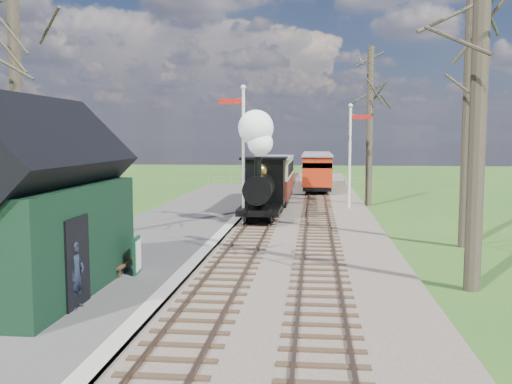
% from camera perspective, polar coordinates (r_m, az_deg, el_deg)
% --- Properties ---
extents(ground, '(140.00, 140.00, 0.00)m').
position_cam_1_polar(ground, '(10.06, -8.98, -17.72)').
color(ground, '#28591B').
rests_on(ground, ground).
extents(distant_hills, '(114.40, 48.00, 22.02)m').
position_cam_1_polar(distant_hills, '(76.03, 4.97, -9.84)').
color(distant_hills, '#385B23').
rests_on(distant_hills, ground).
extents(ballast_bed, '(8.00, 60.00, 0.10)m').
position_cam_1_polar(ballast_bed, '(31.19, 3.77, -1.66)').
color(ballast_bed, brown).
rests_on(ballast_bed, ground).
extents(track_near, '(1.60, 60.00, 0.15)m').
position_cam_1_polar(track_near, '(31.26, 1.39, -1.54)').
color(track_near, brown).
rests_on(track_near, ground).
extents(track_far, '(1.60, 60.00, 0.15)m').
position_cam_1_polar(track_far, '(31.16, 6.16, -1.60)').
color(track_far, brown).
rests_on(track_far, ground).
extents(platform, '(5.00, 44.00, 0.20)m').
position_cam_1_polar(platform, '(23.99, -8.51, -3.77)').
color(platform, '#474442').
rests_on(platform, ground).
extents(coping_strip, '(0.40, 44.00, 0.21)m').
position_cam_1_polar(coping_strip, '(23.53, -3.07, -3.89)').
color(coping_strip, '#B2AD9E').
rests_on(coping_strip, ground).
extents(station_shed, '(3.25, 6.30, 4.78)m').
position_cam_1_polar(station_shed, '(14.66, -21.45, -1.47)').
color(station_shed, black).
rests_on(station_shed, platform).
extents(semaphore_near, '(1.22, 0.24, 6.22)m').
position_cam_1_polar(semaphore_near, '(25.13, -1.42, 4.78)').
color(semaphore_near, silver).
rests_on(semaphore_near, ground).
extents(semaphore_far, '(1.22, 0.24, 5.72)m').
position_cam_1_polar(semaphore_far, '(30.99, 9.52, 4.35)').
color(semaphore_far, silver).
rests_on(semaphore_far, ground).
extents(bare_trees, '(15.51, 22.39, 12.00)m').
position_cam_1_polar(bare_trees, '(19.10, 2.63, 9.29)').
color(bare_trees, '#382D23').
rests_on(bare_trees, ground).
extents(fence_line, '(12.60, 0.08, 1.00)m').
position_cam_1_polar(fence_line, '(45.10, 3.17, 1.21)').
color(fence_line, slate).
rests_on(fence_line, ground).
extents(locomotive, '(1.96, 4.58, 4.91)m').
position_cam_1_polar(locomotive, '(26.14, 0.52, 1.79)').
color(locomotive, black).
rests_on(locomotive, ground).
extents(coach, '(2.29, 7.85, 2.41)m').
position_cam_1_polar(coach, '(32.22, 1.55, 1.42)').
color(coach, black).
rests_on(coach, ground).
extents(red_carriage_a, '(2.08, 5.14, 2.19)m').
position_cam_1_polar(red_carriage_a, '(39.90, 6.13, 2.00)').
color(red_carriage_a, black).
rests_on(red_carriage_a, ground).
extents(red_carriage_b, '(2.08, 5.14, 2.19)m').
position_cam_1_polar(red_carriage_b, '(45.39, 6.10, 2.43)').
color(red_carriage_b, black).
rests_on(red_carriage_b, ground).
extents(sign_board, '(0.16, 0.69, 1.01)m').
position_cam_1_polar(sign_board, '(16.12, -11.82, -6.22)').
color(sign_board, '#0E4222').
rests_on(sign_board, platform).
extents(bench, '(0.46, 1.51, 0.86)m').
position_cam_1_polar(bench, '(16.47, -13.63, -6.38)').
color(bench, '#4E2F1B').
rests_on(bench, platform).
extents(person, '(0.40, 0.57, 1.49)m').
position_cam_1_polar(person, '(13.24, -17.60, -7.88)').
color(person, black).
rests_on(person, platform).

